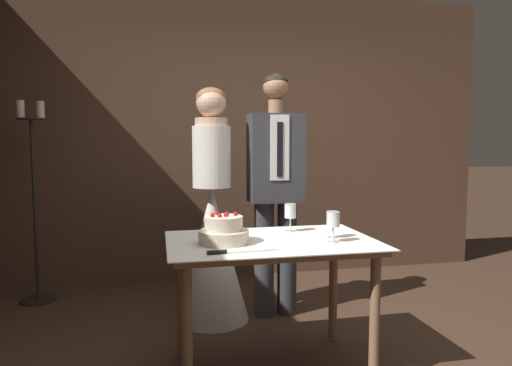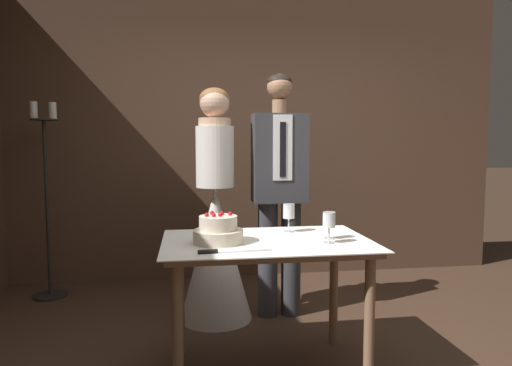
{
  "view_description": "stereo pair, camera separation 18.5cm",
  "coord_description": "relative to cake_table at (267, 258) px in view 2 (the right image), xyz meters",
  "views": [
    {
      "loc": [
        -0.86,
        -2.3,
        1.32
      ],
      "look_at": [
        -0.24,
        0.61,
        1.06
      ],
      "focal_mm": 32.0,
      "sensor_mm": 36.0,
      "label": 1
    },
    {
      "loc": [
        -0.68,
        -2.33,
        1.32
      ],
      "look_at": [
        -0.24,
        0.61,
        1.06
      ],
      "focal_mm": 32.0,
      "sensor_mm": 36.0,
      "label": 2
    }
  ],
  "objects": [
    {
      "name": "cake_knife",
      "position": [
        -0.28,
        -0.27,
        0.11
      ],
      "size": [
        0.38,
        0.05,
        0.02
      ],
      "rotation": [
        0.0,
        0.0,
        0.08
      ],
      "color": "silver",
      "rests_on": "cake_table"
    },
    {
      "name": "wine_glass_far",
      "position": [
        0.18,
        0.21,
        0.23
      ],
      "size": [
        0.07,
        0.07,
        0.18
      ],
      "color": "silver",
      "rests_on": "cake_table"
    },
    {
      "name": "wine_glass_near",
      "position": [
        0.32,
        -0.13,
        0.22
      ],
      "size": [
        0.07,
        0.07,
        0.17
      ],
      "color": "silver",
      "rests_on": "cake_table"
    },
    {
      "name": "cake_table",
      "position": [
        0.0,
        0.0,
        0.0
      ],
      "size": [
        1.18,
        0.78,
        0.77
      ],
      "color": "#8E6B4C",
      "rests_on": "ground_plane"
    },
    {
      "name": "tiered_cake",
      "position": [
        -0.28,
        -0.03,
        0.17
      ],
      "size": [
        0.28,
        0.28,
        0.17
      ],
      "color": "beige",
      "rests_on": "cake_table"
    },
    {
      "name": "bride",
      "position": [
        -0.24,
        0.84,
        -0.03
      ],
      "size": [
        0.54,
        0.54,
        1.73
      ],
      "color": "white",
      "rests_on": "ground_plane"
    },
    {
      "name": "groom",
      "position": [
        0.24,
        0.84,
        0.34
      ],
      "size": [
        0.4,
        0.25,
        1.83
      ],
      "color": "#38383D",
      "rests_on": "ground_plane"
    },
    {
      "name": "wine_glass_middle",
      "position": [
        0.36,
        -0.02,
        0.21
      ],
      "size": [
        0.07,
        0.07,
        0.16
      ],
      "color": "silver",
      "rests_on": "cake_table"
    },
    {
      "name": "wall_back",
      "position": [
        0.24,
        1.98,
        0.73
      ],
      "size": [
        4.94,
        0.12,
        2.79
      ],
      "primitive_type": "cube",
      "color": "#513828",
      "rests_on": "ground_plane"
    },
    {
      "name": "candle_stand",
      "position": [
        -1.63,
        1.53,
        0.12
      ],
      "size": [
        0.28,
        0.28,
        1.67
      ],
      "color": "black",
      "rests_on": "ground_plane"
    }
  ]
}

